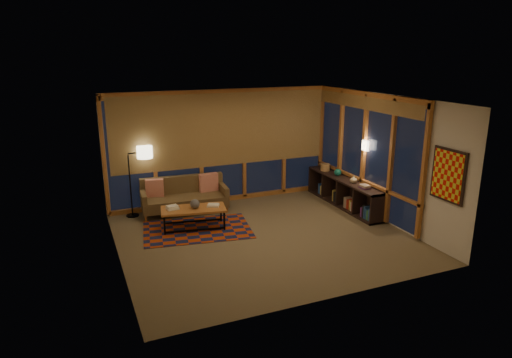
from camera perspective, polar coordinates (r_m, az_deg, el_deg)
name	(u,v)px	position (r m, az deg, el deg)	size (l,w,h in m)	color
floor	(264,237)	(9.09, 0.97, -7.26)	(5.50, 5.00, 0.01)	#736448
ceiling	(264,99)	(8.40, 1.05, 9.92)	(5.50, 5.00, 0.01)	white
walls	(264,171)	(8.65, 1.01, 0.99)	(5.51, 5.01, 2.70)	beige
window_wall_back	(223,147)	(10.85, -4.17, 4.03)	(5.30, 0.16, 2.60)	#B06832
window_wall_right	(363,153)	(10.47, 13.23, 3.20)	(0.16, 3.70, 2.60)	#B06832
wall_art	(448,175)	(8.66, 22.87, 0.43)	(0.06, 0.74, 0.94)	red
wall_sconce	(365,146)	(10.27, 13.52, 4.09)	(0.12, 0.18, 0.22)	#FFF3CA
sofa	(184,196)	(10.41, -8.93, -2.12)	(1.90, 0.77, 0.78)	brown
pillow_left	(155,188)	(10.45, -12.56, -1.10)	(0.40, 0.13, 0.40)	red
pillow_right	(209,182)	(10.65, -5.95, -0.37)	(0.44, 0.15, 0.44)	red
area_rug	(197,230)	(9.51, -7.35, -6.28)	(2.16, 1.44, 0.01)	#A4340C
coffee_table	(194,218)	(9.53, -7.79, -4.87)	(1.31, 0.60, 0.44)	#B06832
book_stack_a	(172,207)	(9.46, -10.40, -3.51)	(0.25, 0.20, 0.07)	silver
book_stack_b	(213,205)	(9.52, -5.39, -3.24)	(0.26, 0.21, 0.05)	silver
ceramic_pot	(195,204)	(9.41, -7.65, -3.08)	(0.20, 0.20, 0.20)	black
floor_lamp	(130,182)	(10.33, -15.47, -0.39)	(0.52, 0.34, 1.56)	black
bookshelf	(343,192)	(10.94, 10.87, -1.64)	(0.40, 2.65, 0.66)	black
basket	(325,167)	(11.48, 8.64, 1.47)	(0.23, 0.23, 0.17)	tan
teal_bowl	(338,172)	(11.05, 10.18, 0.82)	(0.17, 0.17, 0.17)	#115F4F
vase	(354,179)	(10.52, 12.10, -0.03)	(0.17, 0.17, 0.17)	tan
shelf_book_stack	(365,186)	(10.20, 13.44, -0.91)	(0.18, 0.25, 0.07)	silver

